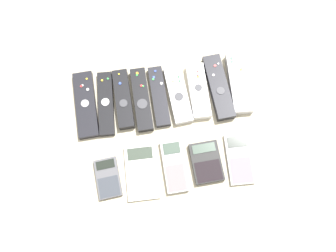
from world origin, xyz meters
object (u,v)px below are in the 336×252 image
at_px(remote_0, 86,104).
at_px(calculator_4, 239,159).
at_px(remote_6, 198,91).
at_px(calculator_2, 175,166).
at_px(remote_7, 218,87).
at_px(remote_4, 159,96).
at_px(calculator_1, 142,172).
at_px(remote_3, 142,100).
at_px(remote_1, 106,103).
at_px(remote_5, 178,94).
at_px(remote_8, 239,83).
at_px(remote_2, 123,99).
at_px(calculator_0, 108,178).
at_px(calculator_3, 206,162).

xyz_separation_m(remote_0, calculator_4, (0.42, -0.23, -0.00)).
distance_m(remote_6, calculator_2, 0.24).
relative_size(remote_6, remote_7, 0.84).
bearing_deg(remote_4, calculator_1, -110.85).
height_order(remote_0, remote_3, remote_3).
bearing_deg(remote_1, remote_3, 0.50).
bearing_deg(remote_5, remote_8, -1.02).
distance_m(remote_2, remote_8, 0.35).
distance_m(calculator_0, calculator_4, 0.38).
xyz_separation_m(calculator_2, calculator_3, (0.09, -0.00, 0.00)).
relative_size(remote_8, calculator_3, 1.64).
bearing_deg(remote_5, remote_2, 173.85).
distance_m(remote_1, remote_7, 0.34).
xyz_separation_m(remote_2, remote_5, (0.17, -0.01, -0.00)).
height_order(remote_6, calculator_4, remote_6).
xyz_separation_m(remote_5, calculator_1, (-0.14, -0.22, -0.01)).
bearing_deg(remote_2, remote_4, -3.96).
bearing_deg(calculator_0, remote_4, 47.38).
xyz_separation_m(remote_0, calculator_0, (0.04, -0.23, -0.00)).
bearing_deg(remote_5, calculator_1, -125.82).
relative_size(remote_5, calculator_2, 1.25).
bearing_deg(remote_8, remote_4, -175.31).
bearing_deg(calculator_4, remote_8, 81.53).
bearing_deg(remote_0, remote_6, -2.71).
distance_m(remote_4, remote_5, 0.06).
bearing_deg(remote_4, calculator_2, -86.90).
relative_size(remote_5, remote_7, 0.90).
relative_size(remote_0, calculator_2, 1.39).
relative_size(remote_0, calculator_4, 1.39).
bearing_deg(calculator_1, remote_5, 59.18).
bearing_deg(calculator_2, calculator_0, -179.12).
bearing_deg(remote_5, remote_6, -2.83).
bearing_deg(remote_4, calculator_0, -129.34).
height_order(remote_7, calculator_1, remote_7).
height_order(remote_1, remote_5, remote_5).
xyz_separation_m(calculator_0, calculator_3, (0.28, 0.00, 0.00)).
bearing_deg(calculator_1, remote_4, 71.42).
height_order(remote_8, calculator_3, remote_8).
height_order(remote_3, remote_4, remote_3).
bearing_deg(remote_3, calculator_3, -54.24).
bearing_deg(remote_4, remote_3, -177.05).
relative_size(remote_1, remote_7, 0.97).
xyz_separation_m(calculator_0, calculator_1, (0.10, 0.00, -0.00)).
relative_size(calculator_0, calculator_1, 0.73).
bearing_deg(remote_0, remote_1, -6.24).
relative_size(remote_3, calculator_1, 1.24).
xyz_separation_m(remote_5, calculator_3, (0.05, -0.22, -0.00)).
bearing_deg(remote_6, remote_4, -179.32).
height_order(remote_5, remote_7, remote_7).
distance_m(remote_0, calculator_3, 0.40).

